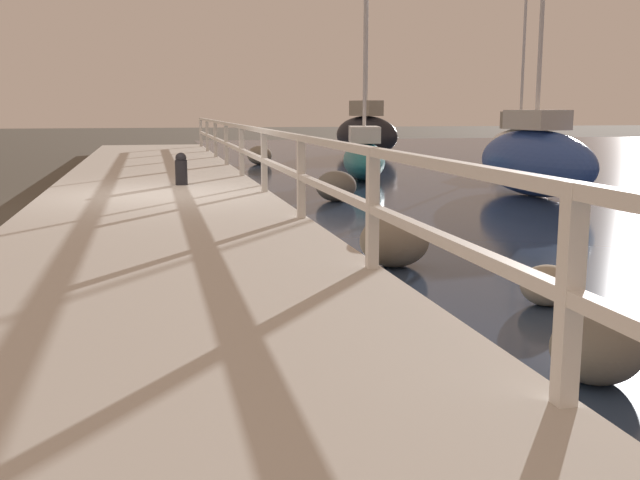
{
  "coord_description": "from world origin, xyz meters",
  "views": [
    {
      "loc": [
        -0.1,
        -12.82,
        1.76
      ],
      "look_at": [
        2.17,
        -2.82,
        -0.04
      ],
      "focal_mm": 42.0,
      "sensor_mm": 36.0,
      "label": 1
    }
  ],
  "objects_px": {
    "mooring_bollard": "(181,169)",
    "sailboat_blue": "(535,159)",
    "sailboat_black": "(366,133)",
    "sailboat_white": "(520,142)",
    "sailboat_teal": "(364,156)"
  },
  "relations": [
    {
      "from": "mooring_bollard",
      "to": "sailboat_black",
      "type": "distance_m",
      "value": 15.27
    },
    {
      "from": "sailboat_teal",
      "to": "sailboat_white",
      "type": "xyz_separation_m",
      "value": [
        6.31,
        3.89,
        0.13
      ]
    },
    {
      "from": "sailboat_blue",
      "to": "sailboat_white",
      "type": "xyz_separation_m",
      "value": [
        3.95,
        8.24,
        -0.05
      ]
    },
    {
      "from": "mooring_bollard",
      "to": "sailboat_blue",
      "type": "bearing_deg",
      "value": -3.54
    },
    {
      "from": "sailboat_blue",
      "to": "sailboat_black",
      "type": "height_order",
      "value": "sailboat_blue"
    },
    {
      "from": "sailboat_black",
      "to": "sailboat_white",
      "type": "relative_size",
      "value": 0.89
    },
    {
      "from": "sailboat_teal",
      "to": "sailboat_black",
      "type": "bearing_deg",
      "value": 86.12
    },
    {
      "from": "sailboat_white",
      "to": "mooring_bollard",
      "type": "bearing_deg",
      "value": -145.08
    },
    {
      "from": "mooring_bollard",
      "to": "sailboat_white",
      "type": "relative_size",
      "value": 0.08
    },
    {
      "from": "sailboat_black",
      "to": "sailboat_white",
      "type": "bearing_deg",
      "value": -81.28
    },
    {
      "from": "mooring_bollard",
      "to": "sailboat_white",
      "type": "distance_m",
      "value": 13.5
    },
    {
      "from": "sailboat_white",
      "to": "sailboat_blue",
      "type": "bearing_deg",
      "value": -116.01
    },
    {
      "from": "sailboat_teal",
      "to": "sailboat_black",
      "type": "height_order",
      "value": "sailboat_black"
    },
    {
      "from": "sailboat_teal",
      "to": "sailboat_black",
      "type": "distance_m",
      "value": 9.8
    },
    {
      "from": "sailboat_black",
      "to": "mooring_bollard",
      "type": "bearing_deg",
      "value": -143.28
    }
  ]
}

